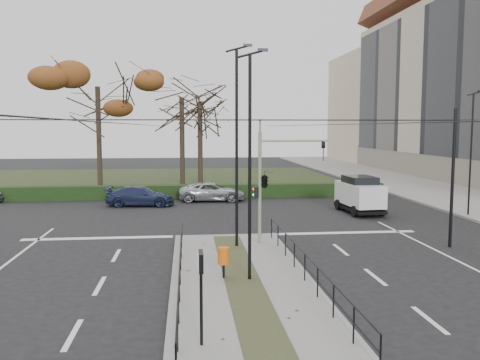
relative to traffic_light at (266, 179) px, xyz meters
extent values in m
plane|color=black|center=(-1.65, -3.13, -2.97)|extent=(140.00, 140.00, 0.00)
cube|color=slate|center=(-1.65, -5.63, -2.90)|extent=(4.40, 15.00, 0.14)
cube|color=slate|center=(16.35, 18.87, -2.90)|extent=(8.00, 90.00, 0.14)
cube|color=black|center=(-7.65, 28.87, -2.92)|extent=(38.00, 26.00, 0.10)
cube|color=black|center=(-7.65, 15.47, -2.47)|extent=(38.00, 1.00, 1.00)
cube|color=black|center=(20.30, 20.87, 6.93)|extent=(0.10, 50.96, 14.76)
cylinder|color=black|center=(-3.70, 0.87, -2.38)|extent=(0.04, 0.04, 0.90)
cylinder|color=black|center=(0.40, -12.33, -2.38)|extent=(0.04, 0.04, 0.90)
cylinder|color=black|center=(0.40, 0.87, -2.38)|extent=(0.04, 0.04, 0.90)
cylinder|color=black|center=(-3.70, -5.73, -1.93)|extent=(0.04, 13.20, 0.04)
cylinder|color=black|center=(0.40, -5.73, -1.93)|extent=(0.04, 13.20, 0.04)
cylinder|color=black|center=(7.95, -1.13, 0.03)|extent=(0.14, 0.14, 6.00)
cylinder|color=black|center=(-1.65, -2.13, 2.53)|extent=(20.00, 0.02, 0.02)
cylinder|color=black|center=(-1.65, -0.13, 2.53)|extent=(20.00, 0.02, 0.02)
cylinder|color=black|center=(-5.15, -5.13, 2.33)|extent=(0.02, 34.00, 0.02)
cylinder|color=black|center=(1.85, -5.13, 2.33)|extent=(0.02, 34.00, 0.02)
cylinder|color=gray|center=(-0.28, 0.00, -0.40)|extent=(0.15, 0.15, 4.86)
cylinder|color=gray|center=(1.21, 0.00, 1.66)|extent=(2.99, 0.09, 0.09)
imported|color=black|center=(2.52, 0.00, 1.19)|extent=(0.18, 0.20, 0.84)
imported|color=black|center=(-0.08, 0.00, -0.02)|extent=(0.87, 1.89, 0.75)
cube|color=black|center=(-0.45, 0.00, -0.59)|extent=(0.21, 0.15, 0.47)
sphere|color=#FF0C0C|center=(-0.54, 0.00, -0.45)|extent=(0.10, 0.10, 0.10)
sphere|color=#0CE533|center=(-0.54, 0.00, -0.70)|extent=(0.10, 0.10, 0.10)
cylinder|color=black|center=(-2.25, -5.12, -2.57)|extent=(0.08, 0.08, 0.51)
cylinder|color=#CC510C|center=(-2.25, -5.12, -2.07)|extent=(0.40, 0.40, 0.56)
cylinder|color=black|center=(-3.15, -10.38, -1.78)|extent=(0.07, 0.07, 2.10)
cube|color=black|center=(-3.15, -10.38, -0.83)|extent=(0.10, 0.58, 0.44)
cube|color=beige|center=(-3.21, -10.38, -0.83)|extent=(0.02, 0.50, 0.37)
cylinder|color=black|center=(-1.40, -5.41, 0.87)|extent=(0.11, 0.11, 7.39)
cube|color=black|center=(-0.99, -5.41, 4.70)|extent=(0.32, 0.13, 0.09)
cylinder|color=black|center=(-1.36, -0.58, 1.31)|extent=(0.12, 0.12, 8.28)
cube|color=black|center=(-0.89, -0.58, 5.61)|extent=(0.36, 0.14, 0.10)
cylinder|color=black|center=(12.85, 5.86, 0.66)|extent=(0.10, 0.10, 6.98)
cube|color=black|center=(13.24, 5.86, 4.29)|extent=(0.31, 0.12, 0.09)
imported|color=#1F2749|center=(-6.55, 12.22, -2.31)|extent=(4.63, 2.19, 1.30)
imported|color=#A4A6AB|center=(-1.66, 14.01, -2.31)|extent=(4.80, 2.39, 1.31)
cube|color=silver|center=(7.02, 7.94, -1.80)|extent=(1.95, 4.15, 1.31)
cube|color=black|center=(7.02, 7.94, -1.01)|extent=(1.70, 2.32, 0.61)
cube|color=black|center=(7.02, 7.94, -2.67)|extent=(1.99, 4.24, 0.18)
cylinder|color=black|center=(7.95, 6.66, -2.64)|extent=(0.26, 0.67, 0.66)
cylinder|color=black|center=(6.25, 6.56, -2.64)|extent=(0.26, 0.67, 0.66)
cylinder|color=black|center=(7.79, 9.33, -2.64)|extent=(0.26, 0.67, 0.66)
cylinder|color=black|center=(6.09, 9.23, -2.64)|extent=(0.26, 0.67, 0.66)
cylinder|color=black|center=(-11.03, 23.57, 1.45)|extent=(0.44, 0.44, 8.62)
ellipsoid|color=#5A2B14|center=(-11.03, 23.57, 5.76)|extent=(9.44, 9.44, 5.42)
cylinder|color=black|center=(-2.21, 24.62, 0.85)|extent=(0.44, 0.44, 7.43)
cylinder|color=black|center=(-3.84, 24.48, 1.03)|extent=(0.44, 0.44, 7.80)
camera|label=1|loc=(-3.45, -21.80, 2.22)|focal=38.00mm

